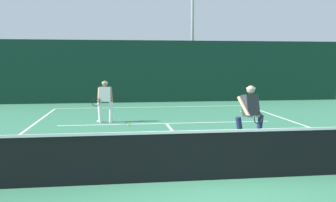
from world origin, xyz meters
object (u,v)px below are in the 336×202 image
at_px(player_far, 105,100).
at_px(tennis_ball_extra, 128,125).
at_px(light_pole, 193,10).
at_px(player_near, 250,113).
at_px(tennis_ball, 241,112).

height_order(player_far, tennis_ball_extra, player_far).
relative_size(player_far, light_pole, 0.18).
bearing_deg(tennis_ball_extra, player_far, 134.63).
bearing_deg(player_far, tennis_ball_extra, 137.08).
bearing_deg(player_near, player_far, -70.67).
xyz_separation_m(player_near, light_pole, (0.91, 12.44, 4.38)).
distance_m(player_near, tennis_ball, 6.63).
height_order(player_far, tennis_ball, player_far).
xyz_separation_m(player_far, light_pole, (4.86, 8.05, 4.42)).
xyz_separation_m(player_near, tennis_ball_extra, (-3.12, 3.55, -0.85)).
relative_size(tennis_ball_extra, light_pole, 0.01).
relative_size(player_near, tennis_ball_extra, 24.52).
bearing_deg(player_near, tennis_ball_extra, -71.33).
distance_m(tennis_ball, light_pole, 8.14).
bearing_deg(tennis_ball_extra, player_near, -48.69).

